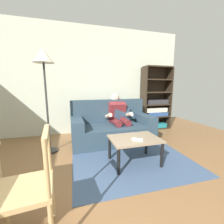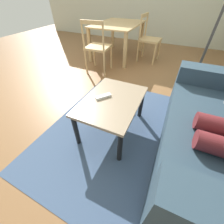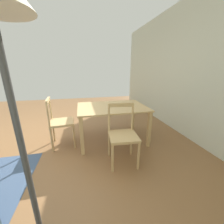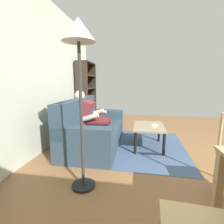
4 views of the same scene
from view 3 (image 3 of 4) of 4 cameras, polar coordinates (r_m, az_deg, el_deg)
The scene contains 5 objects.
ground_plane at distance 3.27m, azimuth -26.44°, elevation -10.31°, with size 8.34×8.34×0.00m, color brown.
wall_side at distance 3.59m, azimuth 26.70°, elevation 15.32°, with size 0.12×6.34×2.79m, color beige.
dining_table at distance 2.74m, azimuth -0.00°, elevation 0.36°, with size 1.32×0.94×0.72m.
dining_chair_near_wall at distance 2.13m, azimuth 4.45°, elevation -9.48°, with size 0.45×0.45×0.93m.
dining_chair_facing_couch at distance 2.75m, azimuth -20.60°, elevation -4.01°, with size 0.46×0.46×0.93m.
Camera 3 is at (-0.84, 2.82, 1.43)m, focal length 22.10 mm.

